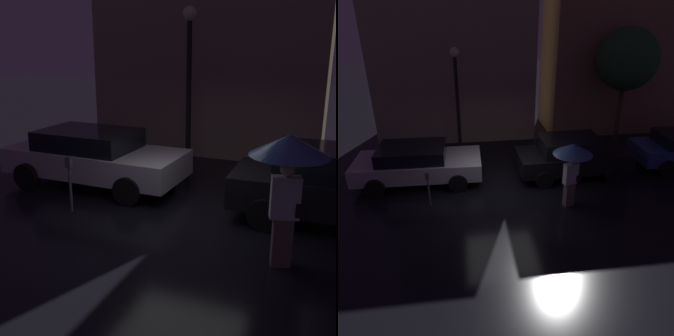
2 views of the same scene
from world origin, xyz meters
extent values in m
plane|color=black|center=(0.00, 0.00, 0.00)|extent=(60.00, 60.00, 0.00)
cube|color=#B7B7BF|center=(-2.73, 1.52, 0.61)|extent=(4.37, 1.93, 0.59)
cube|color=black|center=(-2.91, 1.52, 1.13)|extent=(2.29, 1.67, 0.45)
cylinder|color=black|center=(-1.39, 2.44, 0.32)|extent=(0.63, 0.22, 0.63)
cylinder|color=black|center=(-1.39, 0.60, 0.32)|extent=(0.63, 0.22, 0.63)
cylinder|color=black|center=(-4.08, 2.44, 0.32)|extent=(0.63, 0.22, 0.63)
cylinder|color=black|center=(-4.08, 0.60, 0.32)|extent=(0.63, 0.22, 0.63)
cube|color=black|center=(2.62, 1.27, 1.21)|extent=(2.13, 1.51, 0.54)
cylinder|color=black|center=(1.53, 2.09, 0.31)|extent=(0.62, 0.22, 0.62)
cylinder|color=black|center=(1.53, 0.44, 0.31)|extent=(0.62, 0.22, 0.62)
cube|color=#66564C|center=(2.01, -0.75, 0.40)|extent=(0.34, 0.27, 0.79)
cube|color=#B2B7C6|center=(2.01, -0.75, 1.12)|extent=(0.47, 0.31, 0.66)
sphere|color=tan|center=(2.01, -0.75, 1.56)|extent=(0.21, 0.21, 0.21)
cylinder|color=black|center=(2.01, -0.75, 1.38)|extent=(0.02, 0.02, 0.78)
cone|color=navy|center=(2.01, -0.75, 1.93)|extent=(1.16, 1.16, 0.32)
cube|color=black|center=(2.25, -0.75, 0.96)|extent=(0.18, 0.14, 0.22)
cylinder|color=#4C5154|center=(-2.28, -0.17, 0.48)|extent=(0.06, 0.06, 0.95)
cube|color=#4C5154|center=(-2.28, -0.17, 1.06)|extent=(0.12, 0.10, 0.22)
cylinder|color=black|center=(-1.27, 4.01, 1.95)|extent=(0.14, 0.14, 3.89)
sphere|color=#F9EAB7|center=(-1.27, 4.01, 4.08)|extent=(0.38, 0.38, 0.38)
camera|label=1|loc=(2.67, -6.87, 3.33)|focal=45.00mm
camera|label=2|loc=(-1.13, -9.14, 5.66)|focal=35.00mm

